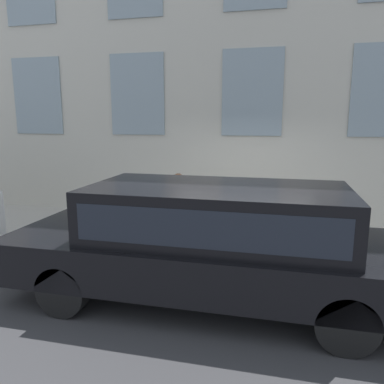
# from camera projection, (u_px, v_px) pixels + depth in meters

# --- Properties ---
(ground_plane) EXTENTS (80.00, 80.00, 0.00)m
(ground_plane) POSITION_uv_depth(u_px,v_px,m) (235.00, 265.00, 6.30)
(ground_plane) COLOR #38383A
(sidewalk) EXTENTS (2.44, 60.00, 0.15)m
(sidewalk) POSITION_uv_depth(u_px,v_px,m) (243.00, 238.00, 7.45)
(sidewalk) COLOR #B2ADA3
(sidewalk) RESTS_ON ground_plane
(fire_hydrant) EXTENTS (0.29, 0.42, 0.70)m
(fire_hydrant) POSITION_uv_depth(u_px,v_px,m) (207.00, 228.00, 6.69)
(fire_hydrant) COLOR gold
(fire_hydrant) RESTS_ON sidewalk
(person) EXTENTS (0.30, 0.20, 1.24)m
(person) POSITION_uv_depth(u_px,v_px,m) (178.00, 199.00, 7.24)
(person) COLOR #232328
(person) RESTS_ON sidewalk
(parked_truck_black_near) EXTENTS (1.90, 5.31, 1.57)m
(parked_truck_black_near) POSITION_uv_depth(u_px,v_px,m) (212.00, 235.00, 4.92)
(parked_truck_black_near) COLOR black
(parked_truck_black_near) RESTS_ON ground_plane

